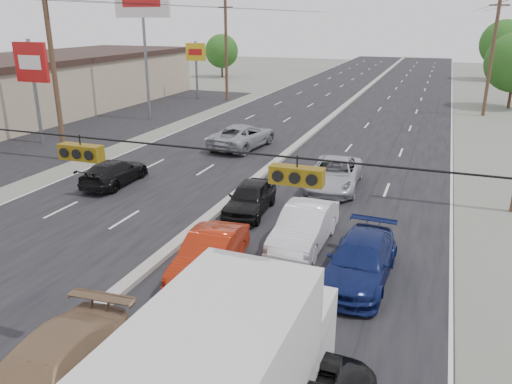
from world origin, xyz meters
TOP-DOWN VIEW (x-y plane):
  - ground at (0.00, 0.00)m, footprint 200.00×200.00m
  - road_surface at (0.00, 30.00)m, footprint 20.00×160.00m
  - center_median at (0.00, 30.00)m, footprint 0.50×160.00m
  - strip_mall at (-26.00, 25.00)m, footprint 12.00×42.00m
  - parking_lot at (-17.00, 25.00)m, footprint 10.00×42.00m
  - utility_pole_left_b at (-12.50, 15.00)m, footprint 1.60×0.30m
  - utility_pole_left_c at (-12.50, 40.00)m, footprint 1.60×0.30m
  - utility_pole_right_c at (12.50, 40.00)m, footprint 1.60×0.30m
  - traffic_signals at (1.40, 0.00)m, footprint 25.00×0.30m
  - pole_sign_mid at (-17.00, 18.00)m, footprint 2.60×0.25m
  - pole_sign_billboard at (-14.50, 28.00)m, footprint 5.00×0.25m
  - pole_sign_far at (-16.00, 40.00)m, footprint 2.20×0.25m
  - tree_left_far at (-22.00, 60.00)m, footprint 4.80×4.80m
  - tree_right_far at (16.00, 70.00)m, footprint 6.40×6.40m
  - tan_sedan at (1.40, -2.00)m, footprint 2.53×5.42m
  - red_sedan at (2.15, 4.96)m, footprint 1.86×4.50m
  - queue_car_a at (1.40, 10.70)m, footprint 1.95×4.23m
  - queue_car_b at (4.58, 8.19)m, footprint 1.73×4.75m
  - queue_car_c at (4.19, 15.42)m, footprint 2.79×5.48m
  - queue_car_d at (7.00, 6.26)m, footprint 2.17×4.96m
  - oncoming_near at (-6.70, 12.01)m, footprint 1.99×4.57m
  - oncoming_far at (-3.33, 21.66)m, footprint 3.36×6.00m

SIDE VIEW (x-z plane):
  - ground at x=0.00m, z-range 0.00..0.00m
  - road_surface at x=0.00m, z-range -0.01..0.01m
  - parking_lot at x=-17.00m, z-range -0.01..0.01m
  - center_median at x=0.00m, z-range 0.00..0.20m
  - oncoming_near at x=-6.70m, z-range 0.00..1.31m
  - queue_car_a at x=1.40m, z-range 0.00..1.41m
  - queue_car_d at x=7.00m, z-range 0.00..1.42m
  - red_sedan at x=2.15m, z-range 0.00..1.45m
  - queue_car_c at x=4.19m, z-range 0.00..1.48m
  - tan_sedan at x=1.40m, z-range 0.00..1.53m
  - queue_car_b at x=4.58m, z-range 0.00..1.55m
  - oncoming_far at x=-3.33m, z-range 0.00..1.59m
  - strip_mall at x=-26.00m, z-range 0.00..4.60m
  - tree_left_far at x=-22.00m, z-range 0.66..6.78m
  - pole_sign_far at x=-16.00m, z-range 1.41..7.41m
  - tree_right_far at x=16.00m, z-range 0.88..9.04m
  - utility_pole_left_b at x=-12.50m, z-range 0.11..10.11m
  - utility_pole_left_c at x=-12.50m, z-range 0.11..10.11m
  - utility_pole_right_c at x=12.50m, z-range 0.11..10.11m
  - pole_sign_mid at x=-17.00m, z-range 1.61..8.61m
  - traffic_signals at x=1.40m, z-range 5.22..5.77m
  - pole_sign_billboard at x=-14.50m, z-range 3.37..14.37m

